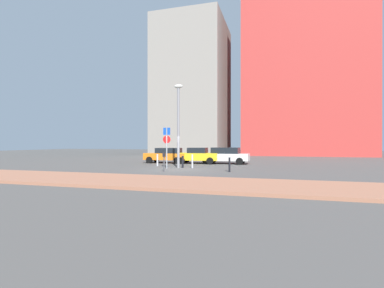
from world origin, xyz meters
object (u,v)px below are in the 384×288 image
(parked_car_white, at_px, (225,155))
(parking_sign_post, at_px, (167,143))
(parked_car_yellow, at_px, (198,155))
(parking_meter, at_px, (164,159))
(traffic_bollard_near, at_px, (183,162))
(traffic_bollard_edge, at_px, (192,161))
(traffic_bollard_mid, at_px, (229,165))
(parked_car_orange, at_px, (167,155))
(traffic_bollard_far, at_px, (157,160))
(street_lamp, at_px, (178,118))

(parked_car_white, relative_size, parking_sign_post, 1.47)
(parked_car_yellow, xyz_separation_m, parking_meter, (-0.16, -8.11, 0.07))
(traffic_bollard_near, bearing_deg, parked_car_white, 64.71)
(traffic_bollard_edge, bearing_deg, parked_car_yellow, 100.46)
(traffic_bollard_mid, bearing_deg, traffic_bollard_edge, 146.90)
(parking_sign_post, height_order, parking_meter, parking_sign_post)
(parked_car_orange, height_order, traffic_bollard_near, parked_car_orange)
(traffic_bollard_mid, distance_m, traffic_bollard_edge, 3.86)
(parking_meter, relative_size, traffic_bollard_far, 1.28)
(parked_car_orange, distance_m, traffic_bollard_near, 5.56)
(parking_meter, bearing_deg, street_lamp, 90.26)
(street_lamp, bearing_deg, traffic_bollard_edge, 11.28)
(parked_car_orange, distance_m, parked_car_yellow, 3.06)
(parked_car_orange, relative_size, parked_car_yellow, 1.03)
(parked_car_orange, distance_m, street_lamp, 6.45)
(parked_car_yellow, bearing_deg, traffic_bollard_mid, -59.41)
(parked_car_yellow, distance_m, traffic_bollard_mid, 8.13)
(parked_car_white, bearing_deg, traffic_bollard_near, -115.29)
(parked_car_orange, xyz_separation_m, parking_meter, (2.89, -7.88, 0.06))
(parking_sign_post, bearing_deg, traffic_bollard_mid, -13.00)
(parked_car_white, distance_m, traffic_bollard_edge, 5.50)
(parking_sign_post, relative_size, traffic_bollard_mid, 3.20)
(parking_sign_post, bearing_deg, parked_car_orange, 111.33)
(parking_sign_post, relative_size, parking_meter, 2.44)
(parked_car_white, bearing_deg, street_lamp, -116.36)
(parked_car_orange, relative_size, street_lamp, 0.64)
(parked_car_orange, bearing_deg, parking_sign_post, -68.67)
(parking_meter, bearing_deg, traffic_bollard_far, 118.72)
(parking_meter, distance_m, traffic_bollard_near, 3.32)
(parking_sign_post, bearing_deg, parking_meter, -72.87)
(traffic_bollard_far, bearing_deg, parked_car_orange, 98.92)
(parked_car_white, bearing_deg, traffic_bollard_far, -139.77)
(traffic_bollard_near, distance_m, traffic_bollard_mid, 4.60)
(parked_car_white, distance_m, traffic_bollard_near, 5.73)
(parked_car_orange, distance_m, traffic_bollard_mid, 9.87)
(parked_car_white, height_order, street_lamp, street_lamp)
(parked_car_yellow, xyz_separation_m, traffic_bollard_far, (-2.48, -3.88, -0.27))
(parking_sign_post, bearing_deg, street_lamp, 47.28)
(street_lamp, distance_m, traffic_bollard_mid, 5.80)
(street_lamp, bearing_deg, parked_car_orange, 120.55)
(traffic_bollard_edge, bearing_deg, parking_sign_post, -151.49)
(parked_car_white, distance_m, traffic_bollard_mid, 7.54)
(parked_car_white, height_order, traffic_bollard_edge, parked_car_white)
(street_lamp, height_order, traffic_bollard_near, street_lamp)
(traffic_bollard_mid, relative_size, traffic_bollard_far, 0.98)
(parking_meter, relative_size, traffic_bollard_mid, 1.31)
(parked_car_orange, distance_m, parking_sign_post, 6.15)
(street_lamp, distance_m, traffic_bollard_near, 3.43)
(parking_sign_post, bearing_deg, traffic_bollard_near, 47.39)
(traffic_bollard_near, bearing_deg, traffic_bollard_far, 159.98)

